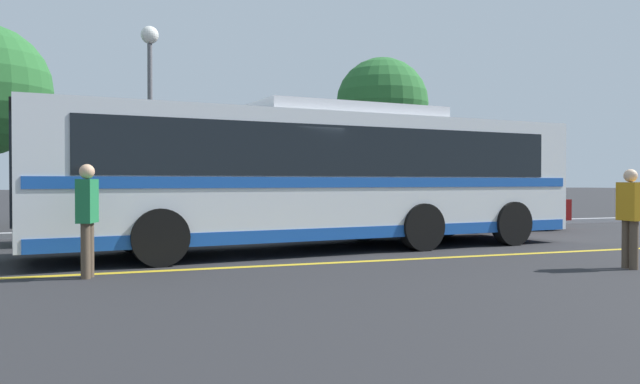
% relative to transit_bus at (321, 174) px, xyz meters
% --- Properties ---
extents(ground_plane, '(220.00, 220.00, 0.00)m').
position_rel_transit_bus_xyz_m(ground_plane, '(-1.21, -0.18, -1.62)').
color(ground_plane, '#262628').
extents(lane_strip_0, '(31.87, 0.20, 0.01)m').
position_rel_transit_bus_xyz_m(lane_strip_0, '(-0.01, -2.20, -1.62)').
color(lane_strip_0, gold).
rests_on(lane_strip_0, ground_plane).
extents(curb_strip, '(39.87, 0.36, 0.15)m').
position_rel_transit_bus_xyz_m(curb_strip, '(-0.01, 4.98, -1.54)').
color(curb_strip, '#99999E').
rests_on(curb_strip, ground_plane).
extents(transit_bus, '(12.37, 3.97, 3.09)m').
position_rel_transit_bus_xyz_m(transit_bus, '(0.00, 0.00, 0.00)').
color(transit_bus, silver).
rests_on(transit_bus, ground_plane).
extents(parked_car_1, '(4.24, 1.98, 1.26)m').
position_rel_transit_bus_xyz_m(parked_car_1, '(-4.07, 3.24, -0.96)').
color(parked_car_1, '#4C3823').
rests_on(parked_car_1, ground_plane).
extents(parked_car_2, '(4.46, 2.14, 1.43)m').
position_rel_transit_bus_xyz_m(parked_car_2, '(1.77, 2.98, -0.90)').
color(parked_car_2, '#9E9EA3').
rests_on(parked_car_2, ground_plane).
extents(parked_car_3, '(4.16, 1.98, 1.37)m').
position_rel_transit_bus_xyz_m(parked_car_3, '(6.74, 3.27, -0.91)').
color(parked_car_3, maroon).
rests_on(parked_car_3, ground_plane).
extents(pedestrian_0, '(0.33, 0.47, 1.72)m').
position_rel_transit_bus_xyz_m(pedestrian_0, '(-4.66, -2.57, -0.64)').
color(pedestrian_0, brown).
rests_on(pedestrian_0, ground_plane).
extents(pedestrian_1, '(0.25, 0.43, 1.66)m').
position_rel_transit_bus_xyz_m(pedestrian_1, '(3.85, -4.57, -0.67)').
color(pedestrian_1, brown).
rests_on(pedestrian_1, ground_plane).
extents(street_lamp, '(0.50, 0.50, 5.89)m').
position_rel_transit_bus_xyz_m(street_lamp, '(-3.09, 5.84, 2.69)').
color(street_lamp, '#59595E').
rests_on(street_lamp, ground_plane).
extents(tree_0, '(3.45, 3.45, 6.10)m').
position_rel_transit_bus_xyz_m(tree_0, '(5.57, 8.69, 2.74)').
color(tree_0, '#513823').
rests_on(tree_0, ground_plane).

